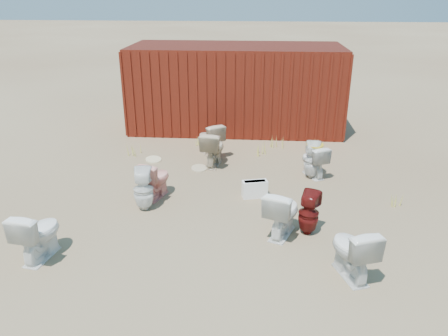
# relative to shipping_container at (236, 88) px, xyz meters

# --- Properties ---
(ground) EXTENTS (100.00, 100.00, 0.00)m
(ground) POSITION_rel_shipping_container_xyz_m (0.00, -5.20, -1.20)
(ground) COLOR brown
(ground) RESTS_ON ground
(shipping_container) EXTENTS (6.00, 2.40, 2.40)m
(shipping_container) POSITION_rel_shipping_container_xyz_m (0.00, 0.00, 0.00)
(shipping_container) COLOR #54180E
(shipping_container) RESTS_ON ground
(toilet_front_a) EXTENTS (0.60, 0.89, 0.84)m
(toilet_front_a) POSITION_rel_shipping_container_xyz_m (-2.67, -7.13, -0.78)
(toilet_front_a) COLOR white
(toilet_front_a) RESTS_ON ground
(toilet_front_pink) EXTENTS (0.65, 0.86, 0.78)m
(toilet_front_pink) POSITION_rel_shipping_container_xyz_m (-1.35, -4.89, -0.81)
(toilet_front_pink) COLOR #FA9E90
(toilet_front_pink) RESTS_ON ground
(toilet_front_c) EXTENTS (0.75, 0.95, 0.85)m
(toilet_front_c) POSITION_rel_shipping_container_xyz_m (1.10, -6.15, -0.77)
(toilet_front_c) COLOR white
(toilet_front_c) RESTS_ON ground
(toilet_front_maroon) EXTENTS (0.46, 0.46, 0.77)m
(toilet_front_maroon) POSITION_rel_shipping_container_xyz_m (1.55, -6.08, -0.82)
(toilet_front_maroon) COLOR #59110F
(toilet_front_maroon) RESTS_ON ground
(toilet_front_e) EXTENTS (0.72, 0.94, 0.84)m
(toilet_front_e) POSITION_rel_shipping_container_xyz_m (2.04, -7.24, -0.78)
(toilet_front_e) COLOR white
(toilet_front_e) RESTS_ON ground
(toilet_back_a) EXTENTS (0.42, 0.43, 0.83)m
(toilet_back_a) POSITION_rel_shipping_container_xyz_m (-1.45, -5.43, -0.79)
(toilet_back_a) COLOR white
(toilet_back_a) RESTS_ON ground
(toilet_back_beige_left) EXTENTS (0.86, 0.95, 0.85)m
(toilet_back_beige_left) POSITION_rel_shipping_container_xyz_m (-0.52, -2.47, -0.78)
(toilet_back_beige_left) COLOR #C3AB8E
(toilet_back_beige_left) RESTS_ON ground
(toilet_back_beige_right) EXTENTS (0.60, 0.89, 0.84)m
(toilet_back_beige_right) POSITION_rel_shipping_container_xyz_m (-0.37, -3.10, -0.78)
(toilet_back_beige_right) COLOR #BEAB8B
(toilet_back_beige_right) RESTS_ON ground
(toilet_back_yellowlid) EXTENTS (0.69, 0.83, 0.73)m
(toilet_back_yellowlid) POSITION_rel_shipping_container_xyz_m (1.91, -3.60, -0.83)
(toilet_back_yellowlid) COLOR silver
(toilet_back_yellowlid) RESTS_ON ground
(toilet_back_e) EXTENTS (0.41, 0.42, 0.82)m
(toilet_back_e) POSITION_rel_shipping_container_xyz_m (1.87, -3.68, -0.79)
(toilet_back_e) COLOR white
(toilet_back_e) RESTS_ON ground
(yellow_lid) EXTENTS (0.37, 0.47, 0.02)m
(yellow_lid) POSITION_rel_shipping_container_xyz_m (1.91, -3.60, -0.45)
(yellow_lid) COLOR gold
(yellow_lid) RESTS_ON toilet_back_yellowlid
(loose_tank) EXTENTS (0.53, 0.32, 0.35)m
(loose_tank) POSITION_rel_shipping_container_xyz_m (0.63, -4.75, -1.02)
(loose_tank) COLOR white
(loose_tank) RESTS_ON ground
(loose_lid_near) EXTENTS (0.55, 0.61, 0.02)m
(loose_lid_near) POSITION_rel_shipping_container_xyz_m (-1.87, -2.89, -1.19)
(loose_lid_near) COLOR beige
(loose_lid_near) RESTS_ON ground
(loose_lid_far) EXTENTS (0.45, 0.53, 0.02)m
(loose_lid_far) POSITION_rel_shipping_container_xyz_m (-0.68, -3.35, -1.19)
(loose_lid_far) COLOR #BEB08A
(loose_lid_far) RESTS_ON ground
(weed_clump_a) EXTENTS (0.36, 0.36, 0.31)m
(weed_clump_a) POSITION_rel_shipping_container_xyz_m (-2.39, -2.58, -1.05)
(weed_clump_a) COLOR #C0B94D
(weed_clump_a) RESTS_ON ground
(weed_clump_b) EXTENTS (0.32, 0.32, 0.30)m
(weed_clump_b) POSITION_rel_shipping_container_xyz_m (0.74, -2.32, -1.05)
(weed_clump_b) COLOR #C0B94D
(weed_clump_b) RESTS_ON ground
(weed_clump_c) EXTENTS (0.36, 0.36, 0.32)m
(weed_clump_c) POSITION_rel_shipping_container_xyz_m (2.07, -2.09, -1.04)
(weed_clump_c) COLOR #C0B94D
(weed_clump_c) RESTS_ON ground
(weed_clump_d) EXTENTS (0.30, 0.30, 0.23)m
(weed_clump_d) POSITION_rel_shipping_container_xyz_m (-0.89, -1.70, -1.09)
(weed_clump_d) COLOR #C0B94D
(weed_clump_d) RESTS_ON ground
(weed_clump_e) EXTENTS (0.34, 0.34, 0.31)m
(weed_clump_e) POSITION_rel_shipping_container_xyz_m (1.19, -1.70, -1.05)
(weed_clump_e) COLOR #C0B94D
(weed_clump_e) RESTS_ON ground
(weed_clump_f) EXTENTS (0.28, 0.28, 0.26)m
(weed_clump_f) POSITION_rel_shipping_container_xyz_m (3.37, -4.90, -1.07)
(weed_clump_f) COLOR #C0B94D
(weed_clump_f) RESTS_ON ground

